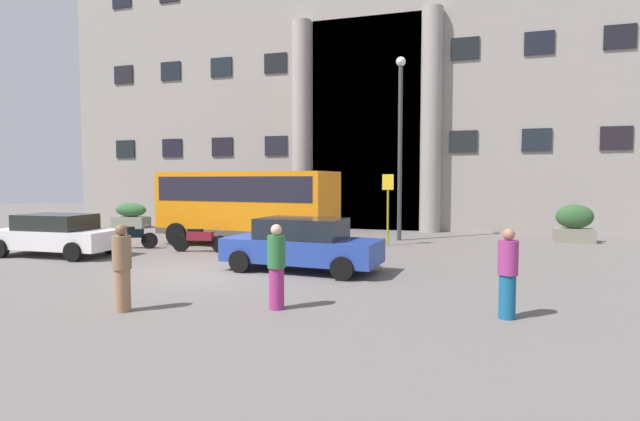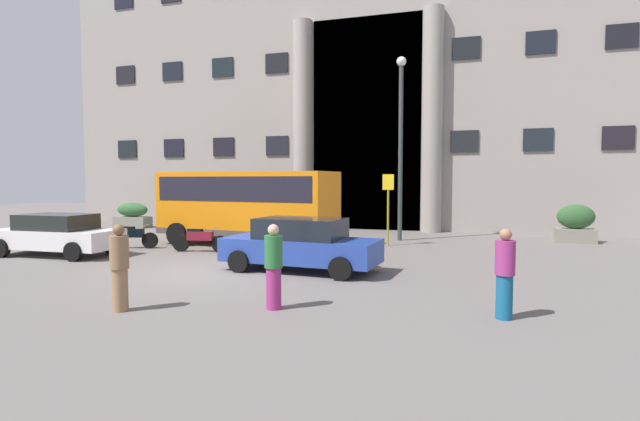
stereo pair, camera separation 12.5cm
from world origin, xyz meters
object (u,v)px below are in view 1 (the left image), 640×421
(hedge_planter_far_west, at_px, (131,216))
(motorcycle_near_kerb, at_px, (199,239))
(hedge_planter_east, at_px, (246,215))
(hedge_planter_far_east, at_px, (307,220))
(hedge_planter_entrance_left, at_px, (574,224))
(parked_sedan_second, at_px, (56,234))
(bus_stop_sign, at_px, (388,202))
(pedestrian_woman_with_bag, at_px, (508,273))
(pedestrian_woman_dark_dress, at_px, (122,268))
(orange_minibus, at_px, (247,202))
(lamppost_plaza_centre, at_px, (400,135))
(motorcycle_far_end, at_px, (273,242))
(scooter_by_planter, at_px, (131,236))
(parked_hatchback_near, at_px, (302,244))
(pedestrian_child_trailing, at_px, (277,267))

(hedge_planter_far_west, xyz_separation_m, motorcycle_near_kerb, (8.40, -6.95, -0.19))
(hedge_planter_east, bearing_deg, hedge_planter_far_east, -9.74)
(hedge_planter_entrance_left, relative_size, parked_sedan_second, 0.36)
(bus_stop_sign, relative_size, pedestrian_woman_with_bag, 1.66)
(hedge_planter_far_west, height_order, pedestrian_woman_dark_dress, pedestrian_woman_dark_dress)
(orange_minibus, distance_m, lamppost_plaza_centre, 7.01)
(hedge_planter_far_east, bearing_deg, motorcycle_far_end, -80.58)
(hedge_planter_far_east, relative_size, scooter_by_planter, 1.07)
(parked_hatchback_near, xyz_separation_m, pedestrian_woman_with_bag, (5.22, -3.38, 0.09))
(parked_hatchback_near, relative_size, scooter_by_planter, 2.40)
(bus_stop_sign, height_order, hedge_planter_far_east, bus_stop_sign)
(motorcycle_near_kerb, distance_m, pedestrian_woman_with_bag, 11.46)
(parked_hatchback_near, relative_size, pedestrian_woman_with_bag, 2.69)
(parked_sedan_second, bearing_deg, bus_stop_sign, 27.68)
(hedge_planter_east, height_order, motorcycle_near_kerb, hedge_planter_east)
(hedge_planter_entrance_left, bearing_deg, motorcycle_far_end, -146.78)
(parked_hatchback_near, height_order, scooter_by_planter, parked_hatchback_near)
(parked_hatchback_near, bearing_deg, pedestrian_woman_dark_dress, -106.66)
(parked_sedan_second, xyz_separation_m, motorcycle_far_end, (6.98, 2.30, -0.27))
(bus_stop_sign, bearing_deg, parked_sedan_second, -150.30)
(pedestrian_woman_with_bag, bearing_deg, hedge_planter_entrance_left, -21.61)
(hedge_planter_entrance_left, distance_m, pedestrian_woman_with_bag, 13.15)
(motorcycle_far_end, height_order, pedestrian_woman_with_bag, pedestrian_woman_with_bag)
(parked_sedan_second, height_order, motorcycle_far_end, parked_sedan_second)
(pedestrian_child_trailing, bearing_deg, hedge_planter_entrance_left, 2.09)
(motorcycle_far_end, distance_m, lamppost_plaza_centre, 7.63)
(motorcycle_near_kerb, bearing_deg, bus_stop_sign, 21.69)
(parked_hatchback_near, distance_m, pedestrian_woman_with_bag, 6.22)
(hedge_planter_east, distance_m, parked_hatchback_near, 11.80)
(hedge_planter_east, xyz_separation_m, scooter_by_planter, (-1.15, -7.51, -0.33))
(hedge_planter_far_west, distance_m, scooter_by_planter, 8.83)
(pedestrian_woman_dark_dress, bearing_deg, bus_stop_sign, 107.21)
(pedestrian_child_trailing, distance_m, lamppost_plaza_centre, 12.46)
(hedge_planter_east, distance_m, parked_sedan_second, 10.01)
(hedge_planter_entrance_left, relative_size, pedestrian_woman_dark_dress, 0.92)
(bus_stop_sign, relative_size, hedge_planter_far_east, 1.39)
(hedge_planter_entrance_left, height_order, lamppost_plaza_centre, lamppost_plaza_centre)
(lamppost_plaza_centre, bearing_deg, parked_sedan_second, -143.65)
(parked_sedan_second, height_order, scooter_by_planter, parked_sedan_second)
(hedge_planter_far_west, relative_size, parked_sedan_second, 0.46)
(pedestrian_child_trailing, bearing_deg, hedge_planter_far_east, 48.59)
(bus_stop_sign, height_order, pedestrian_woman_with_bag, bus_stop_sign)
(lamppost_plaza_centre, bearing_deg, hedge_planter_entrance_left, 11.73)
(orange_minibus, relative_size, hedge_planter_east, 4.39)
(bus_stop_sign, bearing_deg, hedge_planter_entrance_left, 24.66)
(hedge_planter_entrance_left, bearing_deg, hedge_planter_far_west, -179.88)
(motorcycle_far_end, bearing_deg, pedestrian_woman_with_bag, -50.69)
(hedge_planter_entrance_left, relative_size, pedestrian_woman_with_bag, 0.93)
(parked_sedan_second, xyz_separation_m, pedestrian_woman_dark_dress, (6.94, -5.21, 0.14))
(orange_minibus, distance_m, hedge_planter_entrance_left, 13.42)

